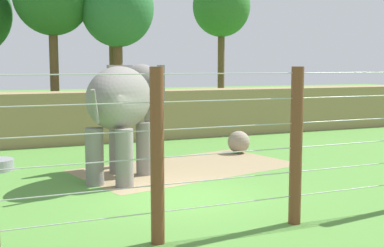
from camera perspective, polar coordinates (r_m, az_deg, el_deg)
ground_plane at (r=12.65m, az=-1.09°, el=-8.26°), size 120.00×120.00×0.00m
dirt_patch at (r=16.14m, az=-0.51°, el=-5.00°), size 7.51×5.21×0.01m
embankment_wall at (r=22.03m, az=-10.97°, el=0.80°), size 36.00×1.80×2.15m
elephant at (r=14.61m, az=-7.68°, el=2.36°), size 3.43×3.91×3.29m
enrichment_ball at (r=18.81m, az=5.32°, el=-2.10°), size 0.83×0.83×0.83m
cable_fence at (r=9.70m, az=4.87°, el=-3.07°), size 9.94×0.25×3.22m
tree_left_of_centre at (r=26.07m, az=-8.45°, el=12.63°), size 3.65×3.65×8.01m
tree_far_right at (r=32.96m, az=3.36°, el=12.98°), size 3.67×3.67×8.95m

